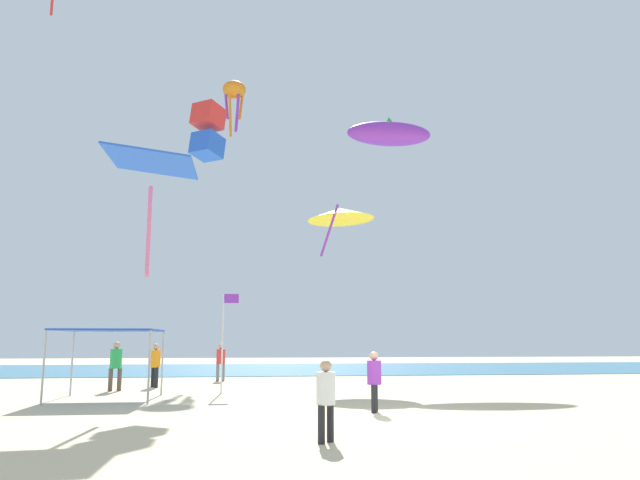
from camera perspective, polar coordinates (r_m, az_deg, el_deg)
name	(u,v)px	position (r m, az deg, el deg)	size (l,w,h in m)	color
ground	(392,420)	(16.44, 6.68, -16.23)	(110.00, 110.00, 0.10)	beige
ocean_strip	(298,369)	(43.41, -2.09, -11.83)	(110.00, 18.00, 0.03)	teal
canopy_tent	(110,332)	(22.25, -18.91, -8.10)	(3.24, 3.31, 2.33)	#B2B2B7
person_near_tent	(374,376)	(17.48, 5.05, -12.49)	(0.39, 0.42, 1.65)	black
person_leftmost	(221,359)	(30.84, -9.19, -10.84)	(0.43, 0.43, 1.79)	slate
person_central	(116,362)	(25.87, -18.40, -10.67)	(0.48, 0.45, 1.90)	brown
person_rightmost	(326,394)	(12.37, 0.54, -14.07)	(0.37, 0.37, 1.58)	black
person_far_shore	(155,362)	(27.36, -15.03, -10.83)	(0.43, 0.43, 1.82)	black
banner_flag	(224,333)	(23.84, -8.85, -8.51)	(0.61, 0.06, 3.71)	silver
kite_diamond_blue	(152,168)	(20.53, -15.34, 6.45)	(2.74, 2.75, 3.89)	blue
kite_delta_yellow	(341,214)	(29.13, 1.91, 2.42)	(4.33, 4.32, 2.55)	yellow
kite_octopus_orange	(234,92)	(44.83, -7.96, 13.40)	(1.64, 1.64, 3.87)	orange
kite_box_red	(208,131)	(27.25, -10.37, 9.88)	(1.58, 1.61, 2.43)	red
kite_inflatable_purple	(389,133)	(37.76, 6.41, 9.78)	(5.13, 1.61, 1.85)	purple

